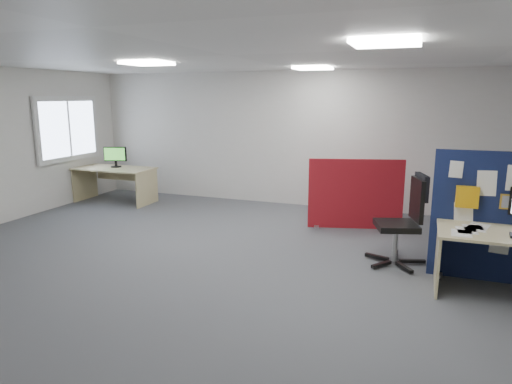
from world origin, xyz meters
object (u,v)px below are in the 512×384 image
(red_divider, at_px, (355,195))
(second_desk, at_px, (116,176))
(monitor_second, at_px, (115,156))
(office_chair, at_px, (407,215))

(red_divider, relative_size, second_desk, 0.94)
(monitor_second, bearing_deg, red_divider, -22.92)
(red_divider, distance_m, second_desk, 5.05)
(red_divider, height_order, second_desk, red_divider)
(red_divider, relative_size, office_chair, 1.28)
(red_divider, bearing_deg, monitor_second, 161.47)
(red_divider, distance_m, monitor_second, 5.09)
(second_desk, bearing_deg, office_chair, -16.70)
(second_desk, xyz_separation_m, monitor_second, (-0.03, 0.06, 0.41))
(second_desk, distance_m, monitor_second, 0.42)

